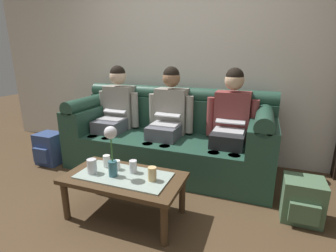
# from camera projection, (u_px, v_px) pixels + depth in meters

# --- Properties ---
(ground_plane) EXTENTS (14.00, 14.00, 0.00)m
(ground_plane) POSITION_uv_depth(u_px,v_px,m) (120.00, 222.00, 2.13)
(ground_plane) COLOR #4C3823
(back_wall_patterned) EXTENTS (6.00, 0.12, 2.90)m
(back_wall_patterned) POSITION_uv_depth(u_px,v_px,m) (183.00, 47.00, 3.26)
(back_wall_patterned) COLOR silver
(back_wall_patterned) RESTS_ON ground_plane
(couch) EXTENTS (2.41, 0.88, 0.96)m
(couch) POSITION_uv_depth(u_px,v_px,m) (169.00, 138.00, 3.08)
(couch) COLOR #234738
(couch) RESTS_ON ground_plane
(person_left) EXTENTS (0.56, 0.67, 1.22)m
(person_left) POSITION_uv_depth(u_px,v_px,m) (116.00, 111.00, 3.24)
(person_left) COLOR #595B66
(person_left) RESTS_ON ground_plane
(person_middle) EXTENTS (0.56, 0.67, 1.22)m
(person_middle) POSITION_uv_depth(u_px,v_px,m) (168.00, 115.00, 3.00)
(person_middle) COLOR #595B66
(person_middle) RESTS_ON ground_plane
(person_right) EXTENTS (0.56, 0.67, 1.22)m
(person_right) POSITION_uv_depth(u_px,v_px,m) (231.00, 121.00, 2.75)
(person_right) COLOR #232326
(person_right) RESTS_ON ground_plane
(coffee_table) EXTENTS (0.99, 0.53, 0.39)m
(coffee_table) POSITION_uv_depth(u_px,v_px,m) (124.00, 181.00, 2.13)
(coffee_table) COLOR #47331E
(coffee_table) RESTS_ON ground_plane
(flower_vase) EXTENTS (0.10, 0.10, 0.43)m
(flower_vase) POSITION_uv_depth(u_px,v_px,m) (111.00, 147.00, 2.03)
(flower_vase) COLOR #336672
(flower_vase) RESTS_ON coffee_table
(cup_near_left) EXTENTS (0.08, 0.08, 0.12)m
(cup_near_left) POSITION_uv_depth(u_px,v_px,m) (92.00, 166.00, 2.13)
(cup_near_left) COLOR silver
(cup_near_left) RESTS_ON coffee_table
(cup_near_right) EXTENTS (0.07, 0.07, 0.11)m
(cup_near_right) POSITION_uv_depth(u_px,v_px,m) (133.00, 166.00, 2.15)
(cup_near_right) COLOR silver
(cup_near_right) RESTS_ON coffee_table
(cup_far_center) EXTENTS (0.07, 0.07, 0.11)m
(cup_far_center) POSITION_uv_depth(u_px,v_px,m) (152.00, 174.00, 2.01)
(cup_far_center) COLOR #DBB77A
(cup_far_center) RESTS_ON coffee_table
(cup_far_left) EXTENTS (0.06, 0.06, 0.08)m
(cup_far_left) POSITION_uv_depth(u_px,v_px,m) (117.00, 165.00, 2.20)
(cup_far_left) COLOR white
(cup_far_left) RESTS_ON coffee_table
(cup_far_right) EXTENTS (0.06, 0.06, 0.11)m
(cup_far_right) POSITION_uv_depth(u_px,v_px,m) (107.00, 161.00, 2.25)
(cup_far_right) COLOR white
(cup_far_right) RESTS_ON coffee_table
(backpack_right) EXTENTS (0.32, 0.32, 0.36)m
(backpack_right) POSITION_uv_depth(u_px,v_px,m) (302.00, 200.00, 2.12)
(backpack_right) COLOR #4C6B4C
(backpack_right) RESTS_ON ground_plane
(backpack_left) EXTENTS (0.30, 0.31, 0.40)m
(backpack_left) POSITION_uv_depth(u_px,v_px,m) (49.00, 149.00, 3.22)
(backpack_left) COLOR #33477A
(backpack_left) RESTS_ON ground_plane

